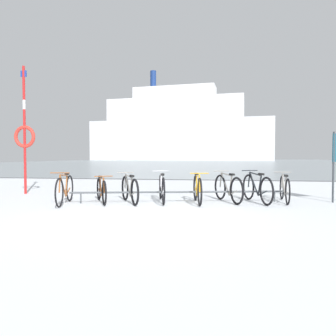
% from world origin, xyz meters
% --- Properties ---
extents(ground, '(80.00, 132.00, 0.08)m').
position_xyz_m(ground, '(0.00, 53.90, -0.04)').
color(ground, silver).
extents(bike_rack, '(5.64, 1.19, 0.31)m').
position_xyz_m(bike_rack, '(0.55, 1.98, 0.27)').
color(bike_rack, '#4C5156').
rests_on(bike_rack, ground).
extents(bicycle_0, '(0.53, 1.74, 0.84)m').
position_xyz_m(bicycle_0, '(-2.33, 1.28, 0.38)').
color(bicycle_0, black).
rests_on(bicycle_0, ground).
extents(bicycle_1, '(0.83, 1.49, 0.74)m').
position_xyz_m(bicycle_1, '(-1.49, 1.65, 0.34)').
color(bicycle_1, black).
rests_on(bicycle_1, ground).
extents(bicycle_2, '(0.89, 1.52, 0.79)m').
position_xyz_m(bicycle_2, '(-0.74, 1.73, 0.36)').
color(bicycle_2, black).
rests_on(bicycle_2, ground).
extents(bicycle_3, '(0.56, 1.75, 0.83)m').
position_xyz_m(bicycle_3, '(0.07, 2.01, 0.37)').
color(bicycle_3, black).
rests_on(bicycle_3, ground).
extents(bicycle_4, '(0.46, 1.66, 0.82)m').
position_xyz_m(bicycle_4, '(1.03, 1.93, 0.37)').
color(bicycle_4, black).
rests_on(bicycle_4, ground).
extents(bicycle_5, '(0.75, 1.60, 0.83)m').
position_xyz_m(bicycle_5, '(1.83, 2.27, 0.37)').
color(bicycle_5, black).
rests_on(bicycle_5, ground).
extents(bicycle_6, '(0.66, 1.74, 0.84)m').
position_xyz_m(bicycle_6, '(2.59, 2.29, 0.38)').
color(bicycle_6, black).
rests_on(bicycle_6, ground).
extents(bicycle_7, '(0.46, 1.73, 0.79)m').
position_xyz_m(bicycle_7, '(3.34, 2.50, 0.36)').
color(bicycle_7, black).
rests_on(bicycle_7, ground).
extents(rescue_post, '(0.73, 0.11, 4.15)m').
position_xyz_m(rescue_post, '(-4.65, 3.19, 1.98)').
color(rescue_post, red).
rests_on(rescue_post, ground).
extents(ferry_ship, '(53.70, 15.39, 26.67)m').
position_xyz_m(ferry_ship, '(-9.03, 86.02, 8.94)').
color(ferry_ship, silver).
rests_on(ferry_ship, ground).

